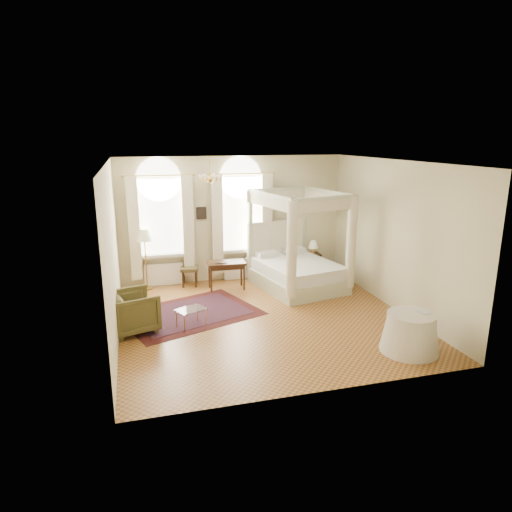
{
  "coord_description": "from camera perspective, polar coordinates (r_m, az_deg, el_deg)",
  "views": [
    {
      "loc": [
        -2.58,
        -8.73,
        3.78
      ],
      "look_at": [
        -0.08,
        0.4,
        1.29
      ],
      "focal_mm": 32.0,
      "sensor_mm": 36.0,
      "label": 1
    }
  ],
  "objects": [
    {
      "name": "ground",
      "position": [
        9.86,
        1.08,
        -7.84
      ],
      "size": [
        6.0,
        6.0,
        0.0
      ],
      "primitive_type": "plane",
      "color": "#A96631",
      "rests_on": "ground"
    },
    {
      "name": "room_walls",
      "position": [
        9.28,
        1.14,
        3.52
      ],
      "size": [
        6.0,
        6.0,
        6.0
      ],
      "color": "beige",
      "rests_on": "ground"
    },
    {
      "name": "window_left",
      "position": [
        11.85,
        -11.74,
        3.25
      ],
      "size": [
        1.62,
        0.27,
        3.29
      ],
      "color": "white",
      "rests_on": "room_walls"
    },
    {
      "name": "window_right",
      "position": [
        12.15,
        -1.8,
        3.83
      ],
      "size": [
        1.62,
        0.27,
        3.29
      ],
      "color": "white",
      "rests_on": "room_walls"
    },
    {
      "name": "chandelier",
      "position": [
        10.11,
        -5.76,
        9.68
      ],
      "size": [
        0.51,
        0.45,
        0.5
      ],
      "color": "#BA8F3E",
      "rests_on": "room_walls"
    },
    {
      "name": "wall_pictures",
      "position": [
        12.15,
        -2.44,
        5.75
      ],
      "size": [
        2.54,
        0.03,
        0.39
      ],
      "color": "black",
      "rests_on": "room_walls"
    },
    {
      "name": "canopy_bed",
      "position": [
        11.68,
        5.27,
        -1.34
      ],
      "size": [
        2.27,
        2.6,
        2.47
      ],
      "color": "#B7BC99",
      "rests_on": "ground"
    },
    {
      "name": "nightstand",
      "position": [
        12.85,
        6.96,
        -1.04
      ],
      "size": [
        0.45,
        0.41,
        0.63
      ],
      "primitive_type": "cube",
      "rotation": [
        0.0,
        0.0,
        -0.03
      ],
      "color": "#371E0F",
      "rests_on": "ground"
    },
    {
      "name": "nightstand_lamp",
      "position": [
        12.67,
        7.15,
        1.33
      ],
      "size": [
        0.25,
        0.25,
        0.37
      ],
      "color": "#BA8F3E",
      "rests_on": "nightstand"
    },
    {
      "name": "writing_desk",
      "position": [
        11.56,
        -3.72,
        -1.24
      ],
      "size": [
        0.97,
        0.53,
        0.71
      ],
      "color": "#371E0F",
      "rests_on": "ground"
    },
    {
      "name": "laptop",
      "position": [
        11.48,
        -4.46,
        -0.75
      ],
      "size": [
        0.35,
        0.24,
        0.03
      ],
      "primitive_type": "imported",
      "rotation": [
        0.0,
        0.0,
        3.08
      ],
      "color": "black",
      "rests_on": "writing_desk"
    },
    {
      "name": "stool",
      "position": [
        11.97,
        -8.3,
        -1.75
      ],
      "size": [
        0.52,
        0.52,
        0.5
      ],
      "color": "#453C1D",
      "rests_on": "ground"
    },
    {
      "name": "armchair",
      "position": [
        9.45,
        -15.1,
        -6.71
      ],
      "size": [
        1.11,
        1.1,
        0.82
      ],
      "primitive_type": "imported",
      "rotation": [
        0.0,
        0.0,
        1.85
      ],
      "color": "#453F1D",
      "rests_on": "ground"
    },
    {
      "name": "coffee_table",
      "position": [
        9.41,
        -8.14,
        -6.8
      ],
      "size": [
        0.69,
        0.6,
        0.39
      ],
      "color": "white",
      "rests_on": "ground"
    },
    {
      "name": "floor_lamp",
      "position": [
        11.69,
        -13.78,
        2.19
      ],
      "size": [
        0.4,
        0.4,
        1.56
      ],
      "color": "#BA8F3E",
      "rests_on": "ground"
    },
    {
      "name": "oriental_rug",
      "position": [
        10.23,
        -8.28,
        -7.1
      ],
      "size": [
        3.36,
        2.88,
        0.01
      ],
      "color": "#471111",
      "rests_on": "ground"
    },
    {
      "name": "side_table",
      "position": [
        8.79,
        18.7,
        -9.07
      ],
      "size": [
        1.05,
        1.05,
        0.72
      ],
      "color": "silver",
      "rests_on": "ground"
    },
    {
      "name": "book",
      "position": [
        8.72,
        19.81,
        -6.68
      ],
      "size": [
        0.2,
        0.26,
        0.02
      ],
      "primitive_type": "imported",
      "rotation": [
        0.0,
        0.0,
        0.13
      ],
      "color": "black",
      "rests_on": "side_table"
    }
  ]
}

